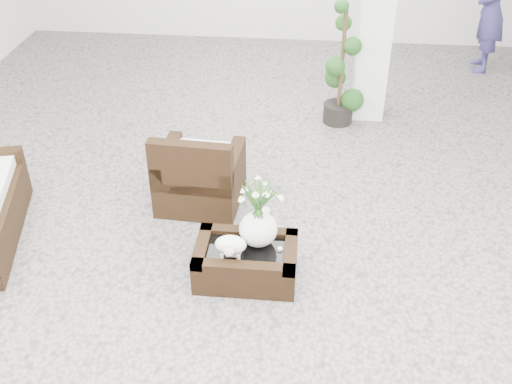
{
  "coord_description": "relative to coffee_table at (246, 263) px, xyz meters",
  "views": [
    {
      "loc": [
        0.46,
        -4.72,
        3.8
      ],
      "look_at": [
        0.0,
        -0.1,
        0.62
      ],
      "focal_mm": 43.18,
      "sensor_mm": 36.0,
      "label": 1
    }
  ],
  "objects": [
    {
      "name": "shopper",
      "position": [
        3.07,
        5.08,
        0.76
      ],
      "size": [
        0.49,
        0.7,
        1.84
      ],
      "primitive_type": "imported",
      "rotation": [
        0.0,
        0.0,
        -1.64
      ],
      "color": "navy",
      "rests_on": "ground"
    },
    {
      "name": "planter_narcissus",
      "position": [
        0.1,
        0.1,
        0.56
      ],
      "size": [
        0.44,
        0.44,
        0.8
      ],
      "primitive_type": null,
      "color": "white",
      "rests_on": "coffee_table"
    },
    {
      "name": "sheep_figurine",
      "position": [
        -0.12,
        -0.1,
        0.26
      ],
      "size": [
        0.28,
        0.23,
        0.21
      ],
      "primitive_type": "ellipsoid",
      "color": "white",
      "rests_on": "coffee_table"
    },
    {
      "name": "topiary",
      "position": [
        0.86,
        3.1,
        0.64
      ],
      "size": [
        0.42,
        0.42,
        1.59
      ],
      "primitive_type": null,
      "color": "#193E13",
      "rests_on": "ground"
    },
    {
      "name": "armchair",
      "position": [
        -0.61,
        1.15,
        0.29
      ],
      "size": [
        0.88,
        0.85,
        0.89
      ],
      "primitive_type": "cube",
      "rotation": [
        0.0,
        0.0,
        3.08
      ],
      "color": "black",
      "rests_on": "ground"
    },
    {
      "name": "ground",
      "position": [
        0.04,
        0.56,
        -0.16
      ],
      "size": [
        11.0,
        11.0,
        0.0
      ],
      "primitive_type": "plane",
      "color": "gray",
      "rests_on": "ground"
    },
    {
      "name": "tealight",
      "position": [
        0.3,
        0.02,
        0.17
      ],
      "size": [
        0.04,
        0.04,
        0.03
      ],
      "primitive_type": "cylinder",
      "color": "white",
      "rests_on": "coffee_table"
    },
    {
      "name": "coffee_table",
      "position": [
        0.0,
        0.0,
        0.0
      ],
      "size": [
        0.9,
        0.6,
        0.31
      ],
      "primitive_type": "cube",
      "color": "black",
      "rests_on": "ground"
    }
  ]
}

